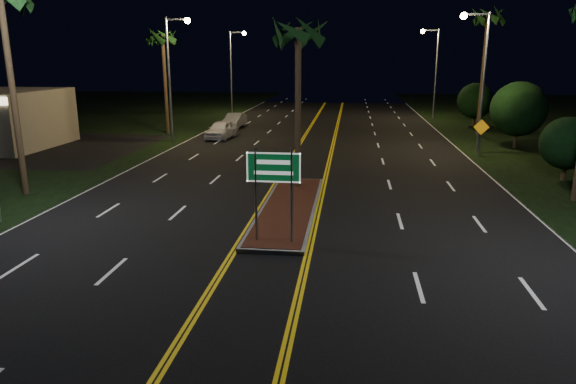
% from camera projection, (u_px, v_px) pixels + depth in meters
% --- Properties ---
extents(ground, '(120.00, 120.00, 0.00)m').
position_uv_depth(ground, '(260.00, 279.00, 14.82)').
color(ground, black).
rests_on(ground, ground).
extents(median_island, '(2.25, 10.25, 0.17)m').
position_uv_depth(median_island, '(289.00, 208.00, 21.52)').
color(median_island, gray).
rests_on(median_island, ground).
extents(highway_sign, '(1.80, 0.08, 3.20)m').
position_uv_depth(highway_sign, '(274.00, 176.00, 16.90)').
color(highway_sign, gray).
rests_on(highway_sign, ground).
extents(streetlight_left_mid, '(1.91, 0.44, 9.00)m').
position_uv_depth(streetlight_left_mid, '(173.00, 65.00, 37.67)').
color(streetlight_left_mid, gray).
rests_on(streetlight_left_mid, ground).
extents(streetlight_left_far, '(1.91, 0.44, 9.00)m').
position_uv_depth(streetlight_left_far, '(234.00, 62.00, 56.87)').
color(streetlight_left_far, gray).
rests_on(streetlight_left_far, ground).
extents(streetlight_right_mid, '(1.91, 0.44, 9.00)m').
position_uv_depth(streetlight_right_mid, '(479.00, 66.00, 33.25)').
color(streetlight_right_mid, gray).
rests_on(streetlight_right_mid, ground).
extents(streetlight_right_far, '(1.91, 0.44, 9.00)m').
position_uv_depth(streetlight_right_far, '(433.00, 63.00, 52.45)').
color(streetlight_right_far, gray).
rests_on(streetlight_right_far, ground).
extents(palm_median, '(2.40, 2.40, 8.30)m').
position_uv_depth(palm_median, '(298.00, 33.00, 23.05)').
color(palm_median, '#382819').
rests_on(palm_median, ground).
extents(palm_left_far, '(2.40, 2.40, 8.80)m').
position_uv_depth(palm_left_far, '(162.00, 38.00, 41.24)').
color(palm_left_far, '#382819').
rests_on(palm_left_far, ground).
extents(palm_right_far, '(2.40, 2.40, 10.30)m').
position_uv_depth(palm_right_far, '(488.00, 18.00, 39.79)').
color(palm_right_far, '#382819').
rests_on(palm_right_far, ground).
extents(shrub_near, '(2.70, 2.70, 3.30)m').
position_uv_depth(shrub_near, '(567.00, 143.00, 26.17)').
color(shrub_near, '#382819').
rests_on(shrub_near, ground).
extents(shrub_mid, '(3.78, 3.78, 4.62)m').
position_uv_depth(shrub_mid, '(519.00, 109.00, 35.52)').
color(shrub_mid, '#382819').
rests_on(shrub_mid, ground).
extents(shrub_far, '(3.24, 3.24, 3.96)m').
position_uv_depth(shrub_far, '(475.00, 101.00, 47.16)').
color(shrub_far, '#382819').
rests_on(shrub_far, ground).
extents(car_near, '(2.54, 5.07, 1.63)m').
position_uv_depth(car_near, '(221.00, 128.00, 40.27)').
color(car_near, white).
rests_on(car_near, ground).
extents(car_far, '(2.18, 4.59, 1.49)m').
position_uv_depth(car_far, '(235.00, 119.00, 46.68)').
color(car_far, silver).
rests_on(car_far, ground).
extents(warning_sign, '(0.99, 0.11, 2.36)m').
position_uv_depth(warning_sign, '(481.00, 132.00, 32.95)').
color(warning_sign, gray).
rests_on(warning_sign, ground).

